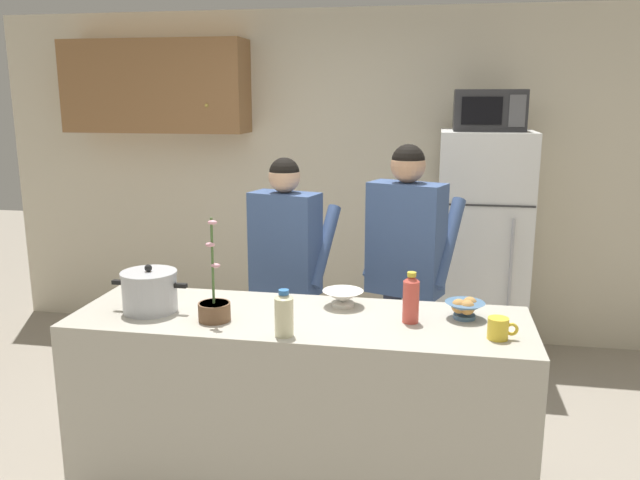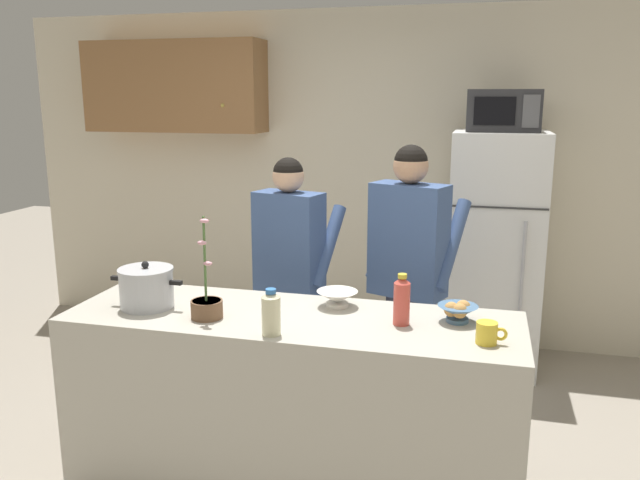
{
  "view_description": "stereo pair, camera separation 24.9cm",
  "coord_description": "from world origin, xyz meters",
  "px_view_note": "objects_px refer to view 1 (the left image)",
  "views": [
    {
      "loc": [
        0.61,
        -2.83,
        1.94
      ],
      "look_at": [
        0.0,
        0.55,
        1.17
      ],
      "focal_mm": 36.01,
      "sensor_mm": 36.0,
      "label": 1
    },
    {
      "loc": [
        0.86,
        -2.77,
        1.94
      ],
      "look_at": [
        0.0,
        0.55,
        1.17
      ],
      "focal_mm": 36.01,
      "sensor_mm": 36.0,
      "label": 2
    }
  ],
  "objects_px": {
    "bottle_mid_counter": "(411,298)",
    "potted_orchid": "(214,307)",
    "refrigerator": "(481,249)",
    "person_near_pot": "(286,258)",
    "cooking_pot": "(150,291)",
    "bread_bowl": "(465,308)",
    "empty_bowl": "(343,297)",
    "coffee_mug": "(499,328)",
    "microwave": "(489,110)",
    "person_by_sink": "(406,253)",
    "bottle_near_edge": "(284,313)"
  },
  "relations": [
    {
      "from": "refrigerator",
      "to": "microwave",
      "type": "xyz_separation_m",
      "value": [
        0.0,
        -0.02,
        0.99
      ]
    },
    {
      "from": "microwave",
      "to": "coffee_mug",
      "type": "relative_size",
      "value": 3.66
    },
    {
      "from": "person_near_pot",
      "to": "bottle_mid_counter",
      "type": "xyz_separation_m",
      "value": [
        0.78,
        -0.8,
        0.05
      ]
    },
    {
      "from": "person_near_pot",
      "to": "person_by_sink",
      "type": "relative_size",
      "value": 0.95
    },
    {
      "from": "cooking_pot",
      "to": "bottle_mid_counter",
      "type": "bearing_deg",
      "value": 3.0
    },
    {
      "from": "refrigerator",
      "to": "coffee_mug",
      "type": "xyz_separation_m",
      "value": [
        -0.05,
        -1.98,
        0.11
      ]
    },
    {
      "from": "microwave",
      "to": "bottle_near_edge",
      "type": "height_order",
      "value": "microwave"
    },
    {
      "from": "person_near_pot",
      "to": "cooking_pot",
      "type": "distance_m",
      "value": 0.98
    },
    {
      "from": "bread_bowl",
      "to": "potted_orchid",
      "type": "distance_m",
      "value": 1.17
    },
    {
      "from": "coffee_mug",
      "to": "bottle_near_edge",
      "type": "relative_size",
      "value": 0.63
    },
    {
      "from": "person_by_sink",
      "to": "coffee_mug",
      "type": "relative_size",
      "value": 12.84
    },
    {
      "from": "cooking_pot",
      "to": "coffee_mug",
      "type": "relative_size",
      "value": 2.91
    },
    {
      "from": "bread_bowl",
      "to": "bottle_mid_counter",
      "type": "distance_m",
      "value": 0.27
    },
    {
      "from": "person_near_pot",
      "to": "cooking_pot",
      "type": "height_order",
      "value": "person_near_pot"
    },
    {
      "from": "refrigerator",
      "to": "microwave",
      "type": "bearing_deg",
      "value": -89.93
    },
    {
      "from": "bottle_mid_counter",
      "to": "coffee_mug",
      "type": "bearing_deg",
      "value": -20.63
    },
    {
      "from": "cooking_pot",
      "to": "bottle_near_edge",
      "type": "bearing_deg",
      "value": -16.01
    },
    {
      "from": "cooking_pot",
      "to": "bottle_mid_counter",
      "type": "height_order",
      "value": "bottle_mid_counter"
    },
    {
      "from": "refrigerator",
      "to": "bottle_near_edge",
      "type": "bearing_deg",
      "value": -114.7
    },
    {
      "from": "person_by_sink",
      "to": "potted_orchid",
      "type": "bearing_deg",
      "value": -132.13
    },
    {
      "from": "person_near_pot",
      "to": "empty_bowl",
      "type": "relative_size",
      "value": 7.8
    },
    {
      "from": "bottle_near_edge",
      "to": "potted_orchid",
      "type": "distance_m",
      "value": 0.39
    },
    {
      "from": "cooking_pot",
      "to": "microwave",
      "type": "bearing_deg",
      "value": 48.1
    },
    {
      "from": "bread_bowl",
      "to": "empty_bowl",
      "type": "xyz_separation_m",
      "value": [
        -0.59,
        0.08,
        -0.01
      ]
    },
    {
      "from": "bread_bowl",
      "to": "potted_orchid",
      "type": "relative_size",
      "value": 0.38
    },
    {
      "from": "empty_bowl",
      "to": "bottle_near_edge",
      "type": "height_order",
      "value": "bottle_near_edge"
    },
    {
      "from": "microwave",
      "to": "coffee_mug",
      "type": "bearing_deg",
      "value": -91.53
    },
    {
      "from": "bottle_near_edge",
      "to": "bread_bowl",
      "type": "bearing_deg",
      "value": 24.92
    },
    {
      "from": "coffee_mug",
      "to": "bottle_mid_counter",
      "type": "relative_size",
      "value": 0.55
    },
    {
      "from": "coffee_mug",
      "to": "bottle_mid_counter",
      "type": "height_order",
      "value": "bottle_mid_counter"
    },
    {
      "from": "microwave",
      "to": "bottle_mid_counter",
      "type": "xyz_separation_m",
      "value": [
        -0.43,
        -1.81,
        -0.81
      ]
    },
    {
      "from": "cooking_pot",
      "to": "potted_orchid",
      "type": "xyz_separation_m",
      "value": [
        0.35,
        -0.07,
        -0.04
      ]
    },
    {
      "from": "refrigerator",
      "to": "empty_bowl",
      "type": "height_order",
      "value": "refrigerator"
    },
    {
      "from": "refrigerator",
      "to": "person_near_pot",
      "type": "height_order",
      "value": "refrigerator"
    },
    {
      "from": "person_by_sink",
      "to": "potted_orchid",
      "type": "xyz_separation_m",
      "value": [
        -0.84,
        -0.93,
        -0.07
      ]
    },
    {
      "from": "refrigerator",
      "to": "person_near_pot",
      "type": "xyz_separation_m",
      "value": [
        -1.21,
        -1.04,
        0.14
      ]
    },
    {
      "from": "empty_bowl",
      "to": "bottle_mid_counter",
      "type": "relative_size",
      "value": 0.85
    },
    {
      "from": "person_near_pot",
      "to": "refrigerator",
      "type": "bearing_deg",
      "value": 40.67
    },
    {
      "from": "cooking_pot",
      "to": "person_near_pot",
      "type": "bearing_deg",
      "value": 61.1
    },
    {
      "from": "microwave",
      "to": "person_by_sink",
      "type": "xyz_separation_m",
      "value": [
        -0.5,
        -1.03,
        -0.79
      ]
    },
    {
      "from": "bottle_mid_counter",
      "to": "potted_orchid",
      "type": "xyz_separation_m",
      "value": [
        -0.9,
        -0.14,
        -0.05
      ]
    },
    {
      "from": "cooking_pot",
      "to": "empty_bowl",
      "type": "height_order",
      "value": "cooking_pot"
    },
    {
      "from": "refrigerator",
      "to": "cooking_pot",
      "type": "height_order",
      "value": "refrigerator"
    },
    {
      "from": "person_near_pot",
      "to": "coffee_mug",
      "type": "distance_m",
      "value": 1.49
    },
    {
      "from": "cooking_pot",
      "to": "bottle_mid_counter",
      "type": "relative_size",
      "value": 1.59
    },
    {
      "from": "coffee_mug",
      "to": "bread_bowl",
      "type": "bearing_deg",
      "value": 119.44
    },
    {
      "from": "bread_bowl",
      "to": "potted_orchid",
      "type": "xyz_separation_m",
      "value": [
        -1.15,
        -0.23,
        0.01
      ]
    },
    {
      "from": "microwave",
      "to": "empty_bowl",
      "type": "relative_size",
      "value": 2.35
    },
    {
      "from": "potted_orchid",
      "to": "cooking_pot",
      "type": "bearing_deg",
      "value": 168.17
    },
    {
      "from": "person_by_sink",
      "to": "bread_bowl",
      "type": "distance_m",
      "value": 0.76
    }
  ]
}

